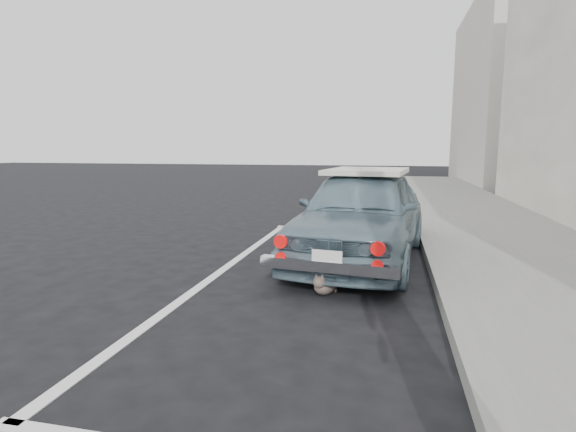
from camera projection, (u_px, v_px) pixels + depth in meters
ground at (186, 399)px, 2.95m from camera, size 80.00×80.00×0.00m
building_far at (508, 95)px, 20.25m from camera, size 3.50×10.00×8.00m
pline_front at (350, 229)px, 9.11m from camera, size 3.00×0.12×0.01m
pline_side at (222, 270)px, 6.04m from camera, size 0.12×7.00×0.01m
retro_coupe at (362, 213)px, 6.57m from camera, size 2.07×4.15×1.36m
cat at (324, 284)px, 5.04m from camera, size 0.32×0.49×0.28m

